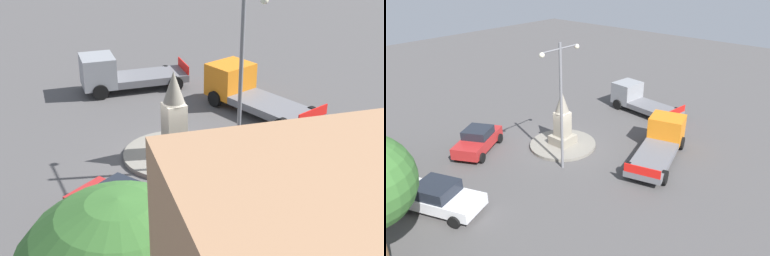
% 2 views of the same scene
% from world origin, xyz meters
% --- Properties ---
extents(ground_plane, '(80.00, 80.00, 0.00)m').
position_xyz_m(ground_plane, '(0.00, 0.00, 0.00)').
color(ground_plane, '#4F4C4C').
extents(traffic_island, '(4.39, 4.39, 0.19)m').
position_xyz_m(traffic_island, '(0.00, 0.00, 0.09)').
color(traffic_island, gray).
rests_on(traffic_island, ground).
extents(monument, '(1.39, 1.39, 3.65)m').
position_xyz_m(monument, '(0.00, 0.00, 1.77)').
color(monument, gray).
rests_on(monument, traffic_island).
extents(streetlamp, '(2.91, 0.28, 7.50)m').
position_xyz_m(streetlamp, '(-2.06, -1.90, 4.55)').
color(streetlamp, slate).
rests_on(streetlamp, ground).
extents(car_red_near_island, '(4.25, 3.40, 1.54)m').
position_xyz_m(car_red_near_island, '(-4.09, 3.66, 0.78)').
color(car_red_near_island, '#B22323').
rests_on(car_red_near_island, ground).
extents(car_white_parked_left, '(3.31, 4.84, 1.49)m').
position_xyz_m(car_white_parked_left, '(-9.00, 0.01, 0.75)').
color(car_white_parked_left, silver).
rests_on(car_white_parked_left, ground).
extents(truck_grey_waiting, '(2.97, 6.07, 2.12)m').
position_xyz_m(truck_grey_waiting, '(8.59, -0.33, 1.00)').
color(truck_grey_waiting, gray).
rests_on(truck_grey_waiting, ground).
extents(truck_orange_approaching, '(6.70, 3.72, 2.11)m').
position_xyz_m(truck_orange_approaching, '(3.29, -5.50, 0.99)').
color(truck_orange_approaching, orange).
rests_on(truck_orange_approaching, ground).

